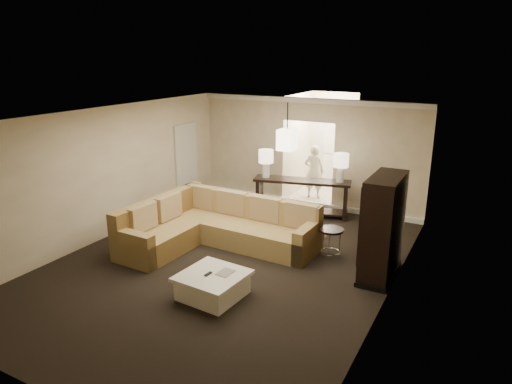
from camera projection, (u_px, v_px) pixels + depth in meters
The scene contains 19 objects.
ground at pixel (227, 263), 8.74m from camera, with size 8.00×8.00×0.00m, color black.
wall_back at pixel (308, 153), 11.70m from camera, with size 6.00×0.04×2.80m, color beige.
wall_front at pixel (31, 288), 4.96m from camera, with size 6.00×0.04×2.80m, color beige.
wall_left at pixel (105, 174), 9.69m from camera, with size 0.04×8.00×2.80m, color beige.
wall_right at pixel (392, 220), 6.98m from camera, with size 0.04×8.00×2.80m, color beige.
ceiling at pixel (224, 116), 7.93m from camera, with size 6.00×8.00×0.02m, color white.
crown_molding at pixel (309, 101), 11.27m from camera, with size 6.00×0.10×0.12m, color white.
baseboard at pixel (305, 203), 12.05m from camera, with size 6.00×0.10×0.12m, color white.
side_door at pixel (186, 163), 12.14m from camera, with size 0.05×0.90×2.10m, color silver.
foyer at pixel (325, 148), 12.86m from camera, with size 1.44×2.02×2.80m.
sectional_sofa at pixel (214, 227), 9.46m from camera, with size 3.41×2.69×1.00m.
coffee_table at pixel (213, 285), 7.49m from camera, with size 1.08×1.08×0.42m.
console_table at pixel (302, 194), 11.19m from camera, with size 2.41×1.09×0.91m.
armoire at pixel (382, 229), 8.00m from camera, with size 0.55×1.29×1.86m.
drink_table at pixel (331, 237), 8.88m from camera, with size 0.47×0.47×0.59m.
table_lamp_left at pixel (266, 159), 11.16m from camera, with size 0.36×0.36×0.69m.
table_lamp_right at pixel (341, 163), 10.74m from camera, with size 0.36×0.36×0.69m.
pendant_light at pixel (287, 140), 10.45m from camera, with size 0.38×0.38×1.09m.
person at pixel (314, 169), 12.48m from camera, with size 0.59×0.40×1.64m, color beige.
Camera 1 is at (4.27, -6.75, 3.85)m, focal length 32.00 mm.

